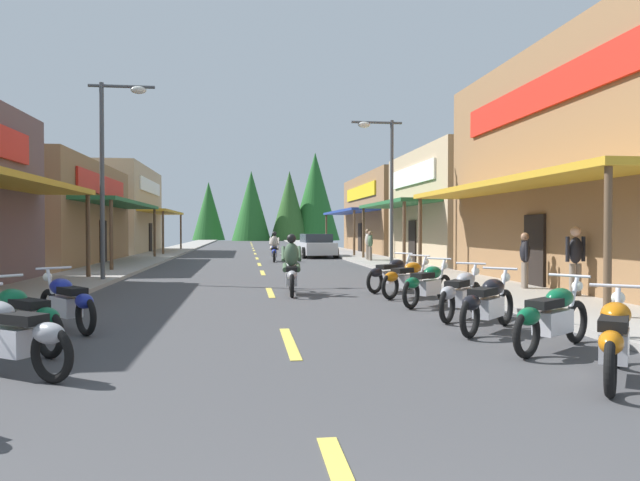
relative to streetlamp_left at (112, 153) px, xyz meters
name	(u,v)px	position (x,y,z in m)	size (l,w,h in m)	color
ground	(256,258)	(4.80, 16.64, -4.12)	(9.39, 98.26, 0.10)	#424244
sidewalk_left	(154,256)	(-1.24, 16.64, -4.01)	(2.70, 98.26, 0.12)	#9E9991
sidewalk_right	(354,255)	(10.85, 16.64, -4.01)	(2.70, 98.26, 0.12)	#9E9991
centerline_dashes	(255,254)	(4.80, 20.25, -4.06)	(0.16, 72.43, 0.01)	#E0C64C
storefront_left_middle	(27,213)	(-5.95, 9.72, -1.65)	(8.60, 12.39, 4.83)	olive
storefront_left_far	(105,210)	(-5.64, 23.57, -1.06)	(7.97, 11.69, 6.01)	tan
storefront_right_middle	(488,207)	(15.97, 8.34, -1.32)	(9.41, 9.65, 5.49)	tan
storefront_right_far	(408,214)	(15.63, 21.26, -1.33)	(8.74, 13.90, 5.47)	olive
streetlamp_left	(112,153)	(0.00, 0.00, 0.00)	(2.02, 0.30, 6.27)	#474C51
streetlamp_right	(384,173)	(9.60, 3.53, -0.16)	(2.02, 0.30, 5.98)	#474C51
motorcycle_parked_right_0	(614,338)	(8.22, -12.95, -3.58)	(1.36, 1.77, 1.04)	black
motorcycle_parked_right_1	(552,316)	(8.39, -11.34, -3.58)	(1.80, 1.33, 1.04)	black
motorcycle_parked_right_2	(488,302)	(8.11, -9.81, -3.58)	(1.59, 1.58, 1.04)	black
motorcycle_parked_right_3	(461,293)	(8.20, -8.38, -3.58)	(1.48, 1.68, 1.04)	black
motorcycle_parked_right_4	(428,283)	(8.15, -6.50, -3.58)	(1.62, 1.54, 1.04)	black
motorcycle_parked_right_5	(408,278)	(8.15, -4.92, -3.58)	(1.72, 1.43, 1.04)	black
motorcycle_parked_right_6	(392,273)	(8.09, -3.57, -3.58)	(1.75, 1.40, 1.04)	black
motorcycle_parked_left_1	(8,334)	(1.44, -11.84, -3.58)	(1.84, 1.26, 1.04)	black
motorcycle_parked_left_2	(21,317)	(1.08, -10.47, -3.58)	(1.63, 1.53, 1.04)	black
motorcycle_parked_left_3	(67,301)	(1.19, -8.79, -3.58)	(1.41, 1.73, 1.04)	black
rider_cruising_lead	(291,269)	(5.33, -3.99, -3.41)	(0.60, 2.14, 1.57)	black
rider_cruising_trailing	(274,249)	(5.63, 11.16, -3.41)	(0.60, 2.14, 1.57)	black
pedestrian_by_shop	(370,244)	(10.35, 9.56, -3.15)	(0.27, 0.57, 1.59)	#726659
pedestrian_browsing	(368,243)	(10.39, 10.37, -3.09)	(0.27, 0.57, 1.69)	#726659
pedestrian_waiting	(575,258)	(11.87, -6.13, -3.04)	(0.56, 0.34, 1.76)	#726659
pedestrian_strolling	(525,258)	(11.53, -4.31, -3.14)	(0.34, 0.55, 1.60)	#726659
parked_car_curbside	(316,246)	(8.30, 15.42, -3.38)	(2.28, 4.40, 1.40)	silver
treeline_backdrop	(282,202)	(9.56, 67.01, 1.57)	(21.99, 9.88, 13.10)	#235D23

